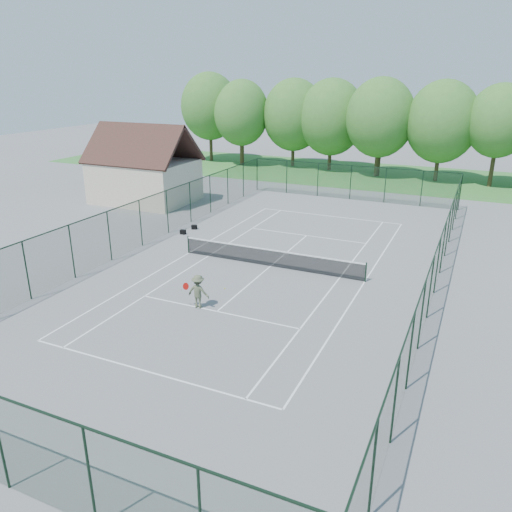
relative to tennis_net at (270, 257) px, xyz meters
The scene contains 10 objects.
ground 0.58m from the tennis_net, ahead, with size 140.00×140.00×0.00m, color gray.
grass_far 30.01m from the tennis_net, 90.00° to the left, with size 80.00×16.00×0.01m, color #3C7F35.
court_lines 0.57m from the tennis_net, ahead, with size 11.05×23.85×0.01m.
tennis_net is the anchor object (origin of this frame).
fence_enclosure 0.98m from the tennis_net, ahead, with size 18.05×36.05×3.02m.
utility_building 19.04m from the tennis_net, 147.99° to the left, with size 8.60×6.27×6.63m.
tree_line_far 30.48m from the tennis_net, 90.00° to the left, with size 39.40×6.40×9.70m.
sports_bag_a 8.52m from the tennis_net, 158.30° to the left, with size 0.39×0.23×0.31m, color black.
sports_bag_b 9.03m from the tennis_net, 150.07° to the left, with size 0.39×0.24×0.30m, color black.
tennis_player 6.45m from the tennis_net, 98.94° to the right, with size 2.12×0.91×1.65m.
Camera 1 is at (10.37, -24.75, 10.45)m, focal length 35.00 mm.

